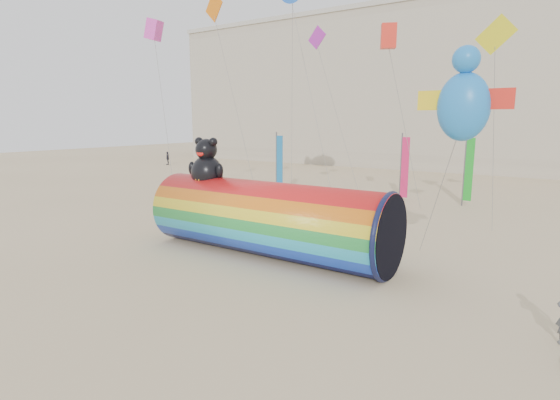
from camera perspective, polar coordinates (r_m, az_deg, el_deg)
The scene contains 4 objects.
ground at distance 20.21m, azimuth -3.57°, elevation -7.21°, with size 160.00×160.00×0.00m, color #CCB58C.
hotel_building at distance 65.82m, azimuth 12.90°, elevation 13.74°, with size 60.40×15.40×20.60m.
windsock_assembly at distance 19.84m, azimuth -1.63°, elevation -2.20°, with size 11.64×3.55×5.37m.
festival_banners at distance 33.95m, azimuth 12.81°, elevation 4.24°, with size 14.37×3.84×5.20m.
Camera 1 is at (11.72, -15.31, 6.07)m, focal length 28.00 mm.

